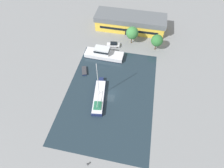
{
  "coord_description": "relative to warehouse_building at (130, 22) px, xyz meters",
  "views": [
    {
      "loc": [
        6.33,
        -28.24,
        42.08
      ],
      "look_at": [
        0.0,
        2.74,
        1.0
      ],
      "focal_mm": 28.0,
      "sensor_mm": 36.0,
      "label": 1
    }
  ],
  "objects": [
    {
      "name": "ground_plane",
      "position": [
        -1.15,
        -32.59,
        -2.9
      ],
      "size": [
        440.0,
        440.0,
        0.0
      ],
      "primitive_type": "plane",
      "color": "gray"
    },
    {
      "name": "water_canal",
      "position": [
        -1.15,
        -32.59,
        -2.9
      ],
      "size": [
        25.26,
        36.53,
        0.01
      ],
      "primitive_type": "cube",
      "color": "#1E2D38",
      "rests_on": "ground"
    },
    {
      "name": "warehouse_building",
      "position": [
        0.0,
        0.0,
        0.0
      ],
      "size": [
        27.06,
        9.07,
        5.73
      ],
      "rotation": [
        0.0,
        0.0,
        -0.01
      ],
      "color": "gold",
      "rests_on": "ground"
    },
    {
      "name": "quay_tree_near_building",
      "position": [
        1.8,
        -8.7,
        1.47
      ],
      "size": [
        4.37,
        4.37,
        6.57
      ],
      "color": "brown",
      "rests_on": "ground"
    },
    {
      "name": "quay_tree_by_water",
      "position": [
        10.61,
        -10.61,
        1.04
      ],
      "size": [
        4.06,
        4.06,
        5.99
      ],
      "color": "brown",
      "rests_on": "ground"
    },
    {
      "name": "parked_car",
      "position": [
        -4.33,
        -11.92,
        -2.11
      ],
      "size": [
        4.78,
        2.45,
        1.57
      ],
      "rotation": [
        0.0,
        0.0,
        1.73
      ],
      "color": "silver",
      "rests_on": "ground"
    },
    {
      "name": "sailboat_moored",
      "position": [
        -3.9,
        -34.76,
        -2.24
      ],
      "size": [
        4.42,
        12.89,
        13.19
      ],
      "rotation": [
        0.0,
        0.0,
        0.14
      ],
      "color": "#19234C",
      "rests_on": "water_canal"
    },
    {
      "name": "motor_cruiser",
      "position": [
        -6.55,
        -17.91,
        -1.57
      ],
      "size": [
        13.24,
        4.47,
        3.72
      ],
      "rotation": [
        0.0,
        0.0,
        1.55
      ],
      "color": "silver",
      "rests_on": "water_canal"
    },
    {
      "name": "small_dinghy",
      "position": [
        -11.04,
        -25.93,
        -2.57
      ],
      "size": [
        2.58,
        3.9,
        0.65
      ],
      "rotation": [
        0.0,
        0.0,
        0.35
      ],
      "color": "#19234C",
      "rests_on": "water_canal"
    },
    {
      "name": "mooring_bollard",
      "position": [
        -2.12,
        -52.58,
        -2.49
      ],
      "size": [
        0.38,
        0.38,
        0.79
      ],
      "color": "#47474C",
      "rests_on": "ground"
    }
  ]
}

